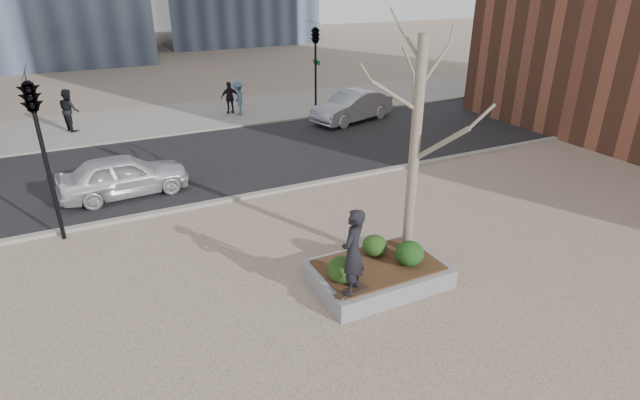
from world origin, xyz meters
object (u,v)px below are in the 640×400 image
skateboard (352,293)px  skateboarder (353,252)px  planter (378,274)px  police_car (124,175)px

skateboard → skateboarder: bearing=0.0°
planter → skateboard: skateboard is taller
planter → skateboard: 1.33m
planter → skateboarder: size_ratio=1.60×
skateboard → police_car: 9.31m
planter → skateboarder: (-1.10, -0.70, 1.24)m
skateboard → skateboarder: 0.98m
skateboarder → police_car: bearing=-105.5°
skateboarder → skateboard: bearing=180.0°
planter → police_car: bearing=120.1°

